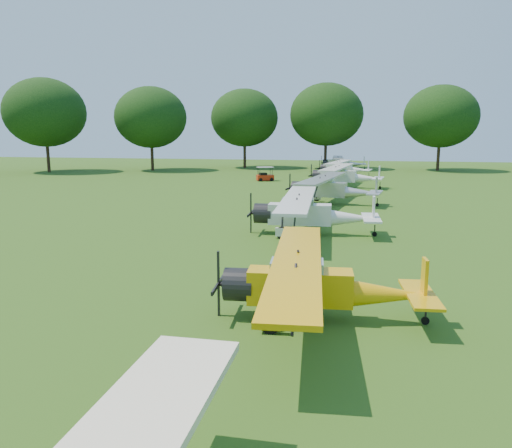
% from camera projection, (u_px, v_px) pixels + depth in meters
% --- Properties ---
extents(ground, '(160.00, 160.00, 0.00)m').
position_uv_depth(ground, '(295.00, 262.00, 21.60)').
color(ground, '#225314').
rests_on(ground, ground).
extents(tree_belt, '(137.36, 130.27, 14.52)m').
position_uv_depth(tree_belt, '(389.00, 68.00, 19.62)').
color(tree_belt, black).
rests_on(tree_belt, ground).
extents(aircraft_2, '(6.47, 10.31, 2.03)m').
position_uv_depth(aircraft_2, '(316.00, 282.00, 14.74)').
color(aircraft_2, '#E2A509').
rests_on(aircraft_2, ground).
extents(aircraft_3, '(7.12, 11.34, 2.23)m').
position_uv_depth(aircraft_3, '(310.00, 211.00, 27.16)').
color(aircraft_3, silver).
rests_on(aircraft_3, ground).
extents(aircraft_4, '(7.33, 11.61, 2.28)m').
position_uv_depth(aircraft_4, '(331.00, 187.00, 38.69)').
color(aircraft_4, '#B5B6BA').
rests_on(aircraft_4, ground).
extents(aircraft_5, '(7.40, 11.74, 2.30)m').
position_uv_depth(aircraft_5, '(344.00, 174.00, 50.33)').
color(aircraft_5, silver).
rests_on(aircraft_5, ground).
extents(aircraft_6, '(6.65, 10.52, 2.07)m').
position_uv_depth(aircraft_6, '(343.00, 167.00, 62.46)').
color(aircraft_6, silver).
rests_on(aircraft_6, ground).
extents(aircraft_7, '(6.65, 10.58, 2.09)m').
position_uv_depth(aircraft_7, '(342.00, 162.00, 73.45)').
color(aircraft_7, '#B5B6BA').
rests_on(aircraft_7, ground).
extents(golf_cart, '(2.16, 1.77, 1.61)m').
position_uv_depth(golf_cart, '(265.00, 176.00, 57.43)').
color(golf_cart, red).
rests_on(golf_cart, ground).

